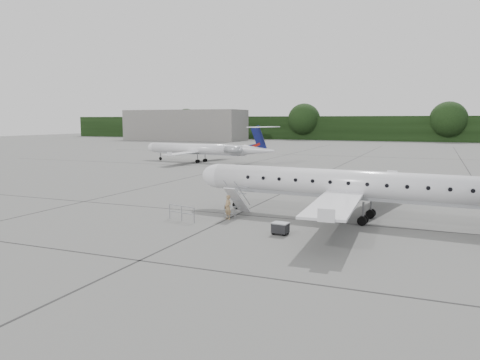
% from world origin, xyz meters
% --- Properties ---
extents(ground, '(320.00, 320.00, 0.00)m').
position_xyz_m(ground, '(0.00, 0.00, 0.00)').
color(ground, '#61615F').
rests_on(ground, ground).
extents(treeline, '(260.00, 4.00, 8.00)m').
position_xyz_m(treeline, '(0.00, 130.00, 4.00)').
color(treeline, black).
rests_on(treeline, ground).
extents(terminal_building, '(40.00, 14.00, 10.00)m').
position_xyz_m(terminal_building, '(-70.00, 110.00, 5.00)').
color(terminal_building, slate).
rests_on(terminal_building, ground).
extents(main_regional_jet, '(27.46, 20.71, 6.70)m').
position_xyz_m(main_regional_jet, '(2.49, 3.60, 3.35)').
color(main_regional_jet, silver).
rests_on(main_regional_jet, ground).
extents(airstair, '(1.03, 2.48, 2.10)m').
position_xyz_m(airstair, '(-5.24, 1.98, 1.05)').
color(airstair, silver).
rests_on(airstair, ground).
extents(passenger, '(0.72, 0.64, 1.65)m').
position_xyz_m(passenger, '(-5.34, 0.62, 0.83)').
color(passenger, '#987A53').
rests_on(passenger, ground).
extents(safety_railing, '(2.16, 0.58, 1.00)m').
position_xyz_m(safety_railing, '(-7.97, -1.04, 0.50)').
color(safety_railing, gray).
rests_on(safety_railing, ground).
extents(baggage_cart, '(0.96, 0.81, 0.77)m').
position_xyz_m(baggage_cart, '(-0.76, -2.11, 0.39)').
color(baggage_cart, black).
rests_on(baggage_cart, ground).
extents(bg_regional_left, '(23.98, 18.54, 5.83)m').
position_xyz_m(bg_regional_left, '(-27.61, 38.31, 2.92)').
color(bg_regional_left, silver).
rests_on(bg_regional_left, ground).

